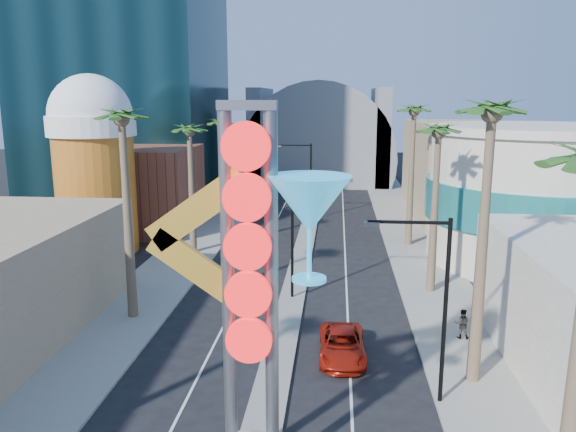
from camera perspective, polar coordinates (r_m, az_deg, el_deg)
name	(u,v)px	position (r m, az deg, el deg)	size (l,w,h in m)	color
sidewalk_west	(202,237)	(51.98, -8.72, -2.17)	(5.00, 100.00, 0.15)	gray
sidewalk_east	(412,242)	(50.98, 12.53, -2.60)	(5.00, 100.00, 0.15)	gray
median	(307,232)	(53.51, 1.98, -1.63)	(1.60, 84.00, 0.15)	gray
brick_filler_west	(142,189)	(55.88, -14.62, 2.67)	(10.00, 10.00, 8.00)	brown
filler_east	(460,169)	(63.81, 17.06, 4.55)	(10.00, 20.00, 10.00)	#A28268
beer_mug	(94,158)	(48.40, -19.13, 5.62)	(7.00, 7.00, 14.50)	#BB7018
turquoise_building	(536,196)	(47.10, 23.90, 1.90)	(16.60, 16.60, 10.60)	beige
canopy	(320,153)	(86.39, 3.23, 6.40)	(22.00, 16.00, 22.00)	slate
neon_sign	(275,269)	(17.82, -1.34, -5.41)	(6.53, 2.60, 12.55)	gray
streetlight_0	(301,225)	(34.88, 1.34, -0.89)	(3.79, 0.25, 8.00)	black
streetlight_1	(306,174)	(58.55, 1.80, 4.33)	(3.79, 0.25, 8.00)	black
streetlight_2	(434,294)	(23.63, 14.63, -7.72)	(3.45, 0.25, 8.00)	black
palm_1	(122,131)	(32.21, -16.49, 8.26)	(2.40, 2.40, 12.70)	brown
palm_2	(190,138)	(45.59, -9.97, 7.81)	(2.40, 2.40, 11.20)	brown
palm_3	(221,130)	(57.24, -6.87, 8.71)	(2.40, 2.40, 11.20)	brown
palm_5	(491,131)	(24.79, 19.90, 8.11)	(2.40, 2.40, 13.20)	brown
palm_6	(438,142)	(36.59, 15.03, 7.32)	(2.40, 2.40, 11.70)	brown
palm_7	(414,120)	(48.39, 12.66, 9.52)	(2.40, 2.40, 12.70)	brown
red_pickup	(342,345)	(28.50, 5.52, -12.91)	(2.23, 4.85, 1.35)	#A81B0C
pedestrian_b	(462,324)	(31.46, 17.26, -10.40)	(0.78, 0.61, 1.60)	gray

